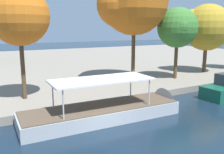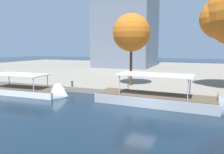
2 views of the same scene
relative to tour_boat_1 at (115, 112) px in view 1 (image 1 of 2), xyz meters
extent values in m
plane|color=#142333|center=(-1.60, -3.68, -0.38)|extent=(220.00, 220.00, 0.00)
cube|color=gray|center=(-1.60, 29.82, -0.04)|extent=(120.00, 55.00, 0.67)
cube|color=#9EA3A8|center=(-1.08, 0.05, -0.13)|extent=(12.32, 3.90, 1.45)
cone|color=#9EA3A8|center=(5.51, -0.24, -0.13)|extent=(1.53, 3.09, 3.03)
cube|color=brown|center=(-1.08, 0.05, 0.63)|extent=(12.07, 3.72, 0.08)
cylinder|color=#B2B2B7|center=(2.33, 1.24, 1.66)|extent=(0.10, 0.10, 1.97)
cylinder|color=#B2B2B7|center=(2.21, -1.45, 1.66)|extent=(0.10, 0.10, 1.97)
cylinder|color=#B2B2B7|center=(-4.37, 1.54, 1.66)|extent=(0.10, 0.10, 1.97)
cylinder|color=#B2B2B7|center=(-4.49, -1.15, 1.66)|extent=(0.10, 0.10, 1.97)
cube|color=silver|center=(-1.08, 0.05, 2.70)|extent=(7.69, 3.43, 0.12)
cylinder|color=#4C3823|center=(-5.50, 6.44, 2.94)|extent=(0.37, 0.37, 5.30)
sphere|color=#BC6019|center=(-5.50, 6.44, 7.49)|extent=(5.07, 5.07, 5.07)
sphere|color=#BC6019|center=(-5.98, 6.76, 7.88)|extent=(2.44, 2.44, 2.44)
sphere|color=#BC6019|center=(-4.68, 6.13, 8.09)|extent=(2.64, 2.64, 2.64)
cylinder|color=#4C3823|center=(7.26, 8.03, 3.45)|extent=(0.44, 0.44, 6.31)
sphere|color=#BC6019|center=(7.26, 8.03, 9.50)|extent=(7.73, 7.73, 7.73)
sphere|color=#BC6019|center=(5.36, 8.17, 9.03)|extent=(5.02, 5.02, 5.02)
cylinder|color=#4C3823|center=(19.51, 7.82, 2.23)|extent=(0.52, 0.52, 3.88)
sphere|color=olive|center=(19.51, 7.82, 6.58)|extent=(6.44, 6.44, 6.44)
sphere|color=olive|center=(19.85, 8.43, 7.56)|extent=(3.23, 3.23, 3.23)
sphere|color=olive|center=(18.18, 8.93, 7.09)|extent=(4.14, 4.14, 4.14)
cylinder|color=#4C3823|center=(12.62, 6.50, 2.51)|extent=(0.42, 0.42, 4.43)
sphere|color=#38702D|center=(12.62, 6.50, 6.54)|extent=(4.87, 4.87, 4.87)
sphere|color=#38702D|center=(12.17, 5.54, 6.62)|extent=(2.82, 2.82, 2.82)
sphere|color=#38702D|center=(13.47, 7.00, 6.43)|extent=(2.69, 2.69, 2.69)
camera|label=1|loc=(-9.21, -15.65, 6.41)|focal=39.14mm
camera|label=2|loc=(2.71, -21.40, 5.41)|focal=33.87mm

